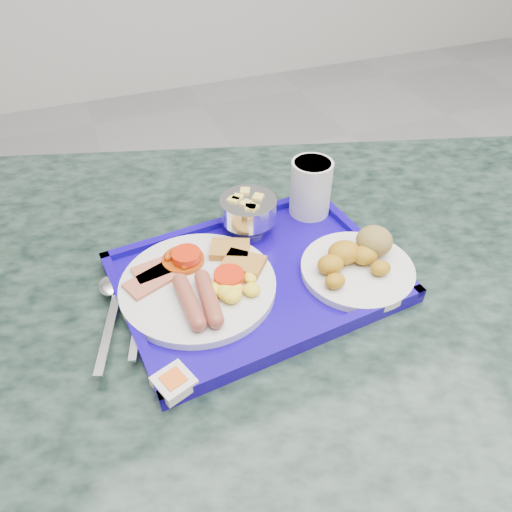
{
  "coord_description": "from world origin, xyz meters",
  "views": [
    {
      "loc": [
        -0.77,
        -0.21,
        1.34
      ],
      "look_at": [
        -0.57,
        0.3,
        0.86
      ],
      "focal_mm": 35.0,
      "sensor_mm": 36.0,
      "label": 1
    }
  ],
  "objects": [
    {
      "name": "spoon",
      "position": [
        -0.77,
        0.33,
        0.83
      ],
      "size": [
        0.07,
        0.17,
        0.01
      ],
      "rotation": [
        0.0,
        0.0,
        -0.31
      ],
      "color": "silver",
      "rests_on": "tray"
    },
    {
      "name": "fruit_bowl",
      "position": [
        -0.54,
        0.41,
        0.86
      ],
      "size": [
        0.09,
        0.09,
        0.06
      ],
      "color": "silver",
      "rests_on": "tray"
    },
    {
      "name": "table",
      "position": [
        -0.6,
        0.3,
        0.6
      ],
      "size": [
        1.49,
        1.2,
        0.81
      ],
      "rotation": [
        0.0,
        0.0,
        -0.29
      ],
      "color": "slate",
      "rests_on": "floor"
    },
    {
      "name": "knife",
      "position": [
        -0.79,
        0.28,
        0.82
      ],
      "size": [
        0.07,
        0.16,
        0.0
      ],
      "primitive_type": "cube",
      "rotation": [
        0.0,
        0.0,
        -0.33
      ],
      "color": "silver",
      "rests_on": "tray"
    },
    {
      "name": "juice_cup",
      "position": [
        -0.42,
        0.42,
        0.87
      ],
      "size": [
        0.07,
        0.07,
        0.1
      ],
      "color": "silver",
      "rests_on": "tray"
    },
    {
      "name": "tray",
      "position": [
        -0.57,
        0.3,
        0.82
      ],
      "size": [
        0.42,
        0.33,
        0.02
      ],
      "rotation": [
        0.0,
        0.0,
        0.1
      ],
      "color": "#13038E",
      "rests_on": "table"
    },
    {
      "name": "main_plate",
      "position": [
        -0.65,
        0.3,
        0.83
      ],
      "size": [
        0.23,
        0.23,
        0.04
      ],
      "rotation": [
        0.0,
        0.0,
        -0.13
      ],
      "color": "silver",
      "rests_on": "tray"
    },
    {
      "name": "jam_packet",
      "position": [
        -0.73,
        0.16,
        0.83
      ],
      "size": [
        0.05,
        0.05,
        0.02
      ],
      "rotation": [
        0.0,
        0.0,
        0.35
      ],
      "color": "silver",
      "rests_on": "tray"
    },
    {
      "name": "bread_plate",
      "position": [
        -0.42,
        0.26,
        0.84
      ],
      "size": [
        0.17,
        0.17,
        0.06
      ],
      "rotation": [
        0.0,
        0.0,
        0.13
      ],
      "color": "silver",
      "rests_on": "tray"
    }
  ]
}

